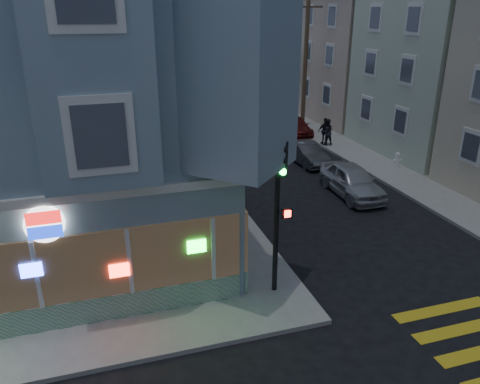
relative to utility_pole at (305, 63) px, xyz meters
name	(u,v)px	position (x,y,z in m)	size (l,w,h in m)	color
sidewalk_ne	(433,120)	(11.00, -1.00, -4.72)	(24.00, 42.00, 0.15)	gray
corner_building	(2,88)	(-18.00, -13.02, 1.02)	(14.60, 14.60, 11.40)	gray
row_house_b	(474,62)	(7.50, -8.00, 0.60)	(12.00, 8.60, 10.50)	beige
row_house_c	(387,60)	(7.50, 1.00, -0.15)	(12.00, 8.60, 9.00)	tan
row_house_d	(334,42)	(7.50, 10.00, 0.60)	(12.00, 8.60, 10.50)	#A9A5B6
utility_pole	(305,63)	(0.00, 0.00, 0.00)	(2.20, 0.30, 9.00)	#4C3826
street_tree_near	(277,66)	(0.20, 6.00, -0.86)	(3.00, 3.00, 5.30)	#4C3826
street_tree_far	(248,57)	(0.20, 14.00, -0.86)	(3.00, 3.00, 5.30)	#4C3826
pedestrian_a	(327,132)	(-0.70, -5.29, -3.79)	(0.83, 0.65, 1.71)	black
pedestrian_b	(325,131)	(-0.70, -5.06, -3.79)	(1.01, 0.42, 1.72)	black
parked_car_a	(352,180)	(-3.40, -13.26, -4.05)	(1.78, 4.41, 1.50)	#B0B4B8
parked_car_b	(306,153)	(-3.40, -8.06, -4.18)	(1.31, 3.76, 1.24)	#3D3F42
parked_car_c	(296,126)	(-1.30, -1.67, -4.21)	(1.65, 4.05, 1.18)	maroon
parked_car_d	(245,111)	(-3.40, 3.53, -4.04)	(2.50, 5.42, 1.51)	#AAAEB5
traffic_signal	(280,193)	(-9.99, -20.15, -1.29)	(0.61, 0.56, 4.96)	black
fire_hydrant	(397,159)	(1.00, -10.57, -4.20)	(0.49, 0.29, 0.86)	white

